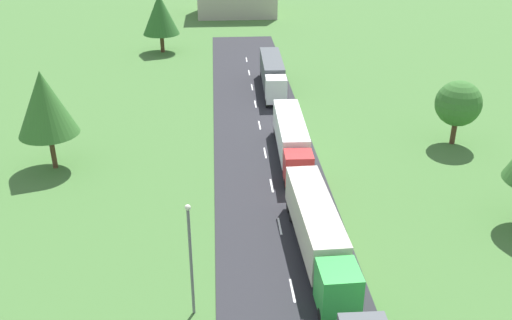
{
  "coord_description": "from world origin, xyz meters",
  "views": [
    {
      "loc": [
        -4.48,
        -2.12,
        24.1
      ],
      "look_at": [
        -1.41,
        40.93,
        2.89
      ],
      "focal_mm": 40.05,
      "sensor_mm": 36.0,
      "label": 1
    }
  ],
  "objects": [
    {
      "name": "road",
      "position": [
        0.0,
        24.5,
        0.03
      ],
      "size": [
        10.0,
        140.0,
        0.06
      ],
      "primitive_type": "cube",
      "color": "#2B2B30",
      "rests_on": "ground"
    },
    {
      "name": "truck_second",
      "position": [
        2.22,
        30.88,
        2.16
      ],
      "size": [
        2.9,
        14.49,
        3.64
      ],
      "color": "green",
      "rests_on": "road"
    },
    {
      "name": "tree_pine",
      "position": [
        -12.78,
        85.99,
        5.87
      ],
      "size": [
        5.56,
        5.56,
        8.95
      ],
      "color": "#513823",
      "rests_on": "ground"
    },
    {
      "name": "tree_elm",
      "position": [
        -19.77,
        46.56,
        6.37
      ],
      "size": [
        5.37,
        5.37,
        9.34
      ],
      "color": "#513823",
      "rests_on": "ground"
    },
    {
      "name": "truck_third",
      "position": [
        2.4,
        47.07,
        2.11
      ],
      "size": [
        2.79,
        13.39,
        3.55
      ],
      "color": "red",
      "rests_on": "road"
    },
    {
      "name": "truck_fourth",
      "position": [
        2.52,
        66.87,
        2.22
      ],
      "size": [
        2.78,
        13.36,
        3.79
      ],
      "color": "white",
      "rests_on": "road"
    },
    {
      "name": "tree_birch",
      "position": [
        19.21,
        49.25,
        4.29
      ],
      "size": [
        4.54,
        4.54,
        6.58
      ],
      "color": "#513823",
      "rests_on": "ground"
    },
    {
      "name": "lamppost_second",
      "position": [
        -6.36,
        25.65,
        4.35
      ],
      "size": [
        0.36,
        0.36,
        7.76
      ],
      "color": "slate",
      "rests_on": "ground"
    }
  ]
}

